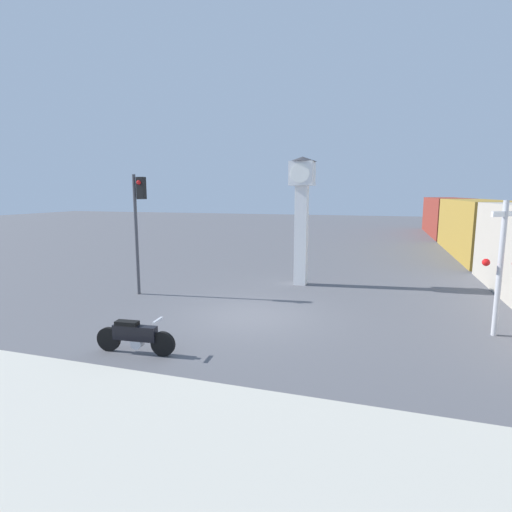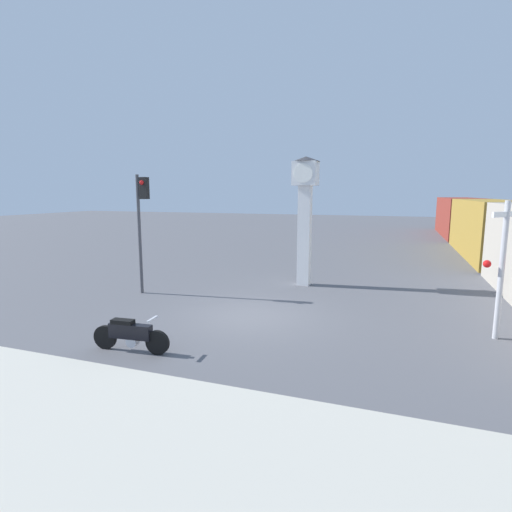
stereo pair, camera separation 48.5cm
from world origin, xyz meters
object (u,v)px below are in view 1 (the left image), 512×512
Objects in this scene: freight_train at (476,228)px; clock_tower at (302,202)px; traffic_light at (139,213)px; motorcycle at (135,336)px; railroad_crossing_signal at (501,263)px.

clock_tower is at bearing -127.73° from freight_train.
traffic_light is (-5.44, -3.45, -0.38)m from clock_tower.
traffic_light is at bearing -147.60° from clock_tower.
clock_tower is 1.17× the size of traffic_light.
motorcycle is at bearing -58.35° from traffic_light.
railroad_crossing_signal is (8.55, 3.96, 1.56)m from motorcycle.
motorcycle is at bearing -105.59° from clock_tower.
traffic_light is (-3.08, 5.00, 2.65)m from motorcycle.
traffic_light is at bearing -133.84° from freight_train.
clock_tower is at bearing 32.40° from traffic_light.
railroad_crossing_signal is at bearing -5.13° from traffic_light.
clock_tower reaches higher than traffic_light.
freight_train is at bearing 55.74° from motorcycle.
motorcycle is 0.56× the size of railroad_crossing_signal.
clock_tower reaches higher than motorcycle.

